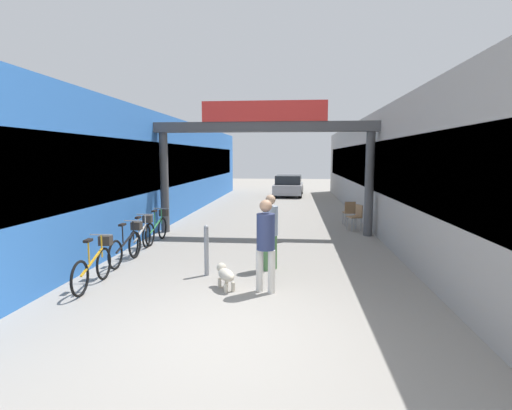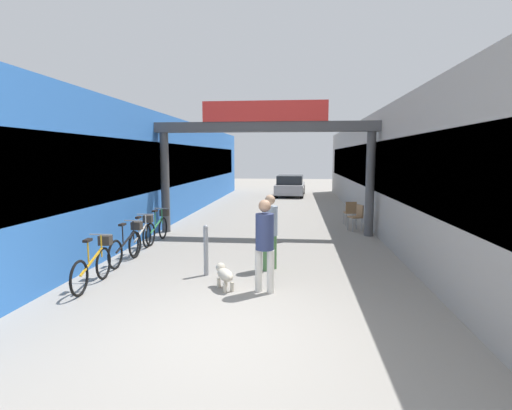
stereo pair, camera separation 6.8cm
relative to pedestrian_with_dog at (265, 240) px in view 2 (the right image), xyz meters
name	(u,v)px [view 2 (the right image)]	position (x,y,z in m)	size (l,w,h in m)	color
ground_plane	(224,332)	(-0.45, -1.78, -1.01)	(80.00, 80.00, 0.00)	gray
storefront_left	(152,169)	(-5.55, 9.22, 1.00)	(3.00, 26.00, 4.02)	blue
storefront_right	(399,170)	(4.64, 9.22, 1.00)	(3.00, 26.00, 4.02)	#9E9993
arcade_sign_gateway	(265,141)	(-0.45, 5.67, 2.01)	(7.40, 0.47, 4.27)	#4C4C4F
pedestrian_with_dog	(265,240)	(0.00, 0.00, 0.00)	(0.42, 0.42, 1.75)	silver
pedestrian_companion	(270,227)	(0.00, 1.50, -0.03)	(0.48, 0.48, 1.70)	#4C7F47
dog_on_leash	(224,274)	(-0.79, 0.11, -0.72)	(0.51, 0.65, 0.46)	beige
bicycle_orange_nearest	(94,264)	(-3.37, 0.06, -0.57)	(0.46, 1.69, 0.98)	black
bicycle_black_second	(128,244)	(-3.46, 1.81, -0.57)	(0.46, 1.69, 0.98)	black
bicycle_silver_third	(142,235)	(-3.54, 2.92, -0.57)	(0.46, 1.69, 0.98)	black
bicycle_green_farthest	(158,227)	(-3.54, 4.17, -0.57)	(0.46, 1.69, 0.98)	black
bollard_post_metal	(206,250)	(-1.33, 0.94, -0.45)	(0.10, 0.10, 1.10)	gray
cafe_chair_wood_nearer	(357,215)	(2.66, 6.58, -0.47)	(0.52, 0.52, 0.89)	gray
cafe_chair_wood_farther	(350,211)	(2.56, 7.60, -0.47)	(0.45, 0.45, 0.89)	gray
parked_car_silver	(290,186)	(0.16, 18.54, -0.36)	(1.95, 4.07, 1.33)	#99999E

